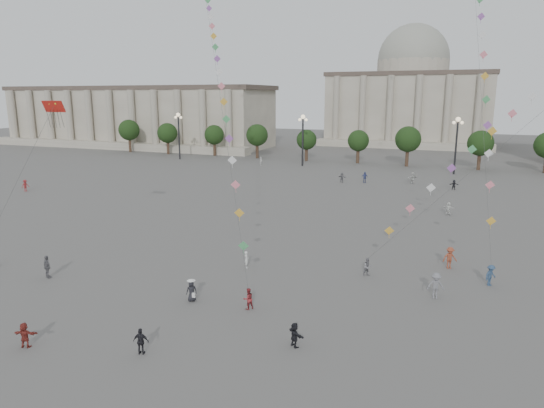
% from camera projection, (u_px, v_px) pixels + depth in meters
% --- Properties ---
extents(ground, '(360.00, 360.00, 0.00)m').
position_uv_depth(ground, '(192.00, 311.00, 33.16)').
color(ground, '#53514E').
rests_on(ground, ground).
extents(hall_west, '(84.00, 26.22, 17.20)m').
position_uv_depth(hall_west, '(135.00, 117.00, 143.48)').
color(hall_west, '#9F9685').
rests_on(hall_west, ground).
extents(hall_central, '(48.30, 34.30, 35.50)m').
position_uv_depth(hall_central, '(410.00, 96.00, 147.27)').
color(hall_central, '#9F9685').
rests_on(hall_central, ground).
extents(tree_row, '(137.12, 5.12, 8.00)m').
position_uv_depth(tree_row, '(382.00, 139.00, 102.74)').
color(tree_row, '#3B2A1D').
rests_on(tree_row, ground).
extents(lamp_post_far_west, '(2.00, 0.90, 10.65)m').
position_uv_depth(lamp_post_far_west, '(179.00, 127.00, 111.24)').
color(lamp_post_far_west, '#262628').
rests_on(lamp_post_far_west, ground).
extents(lamp_post_mid_west, '(2.00, 0.90, 10.65)m').
position_uv_depth(lamp_post_mid_west, '(303.00, 131.00, 100.45)').
color(lamp_post_mid_west, '#262628').
rests_on(lamp_post_mid_west, ground).
extents(lamp_post_mid_east, '(2.00, 0.90, 10.65)m').
position_uv_depth(lamp_post_mid_east, '(457.00, 135.00, 89.65)').
color(lamp_post_mid_east, '#262628').
rests_on(lamp_post_mid_east, ground).
extents(person_crowd_0, '(1.20, 0.93, 1.89)m').
position_uv_depth(person_crowd_0, '(365.00, 177.00, 81.89)').
color(person_crowd_0, '#394481').
rests_on(person_crowd_0, ground).
extents(person_crowd_2, '(0.97, 1.33, 1.84)m').
position_uv_depth(person_crowd_2, '(25.00, 186.00, 74.58)').
color(person_crowd_2, maroon).
rests_on(person_crowd_2, ground).
extents(person_crowd_3, '(1.37, 1.19, 1.49)m').
position_uv_depth(person_crowd_3, '(295.00, 335.00, 28.36)').
color(person_crowd_3, black).
rests_on(person_crowd_3, ground).
extents(person_crowd_4, '(1.69, 1.65, 1.93)m').
position_uv_depth(person_crowd_4, '(413.00, 178.00, 81.32)').
color(person_crowd_4, beige).
rests_on(person_crowd_4, ground).
extents(person_crowd_6, '(1.40, 1.03, 1.94)m').
position_uv_depth(person_crowd_6, '(436.00, 286.00, 35.12)').
color(person_crowd_6, slate).
rests_on(person_crowd_6, ground).
extents(person_crowd_7, '(1.52, 0.51, 1.63)m').
position_uv_depth(person_crowd_7, '(448.00, 208.00, 59.86)').
color(person_crowd_7, white).
rests_on(person_crowd_7, ground).
extents(person_crowd_8, '(1.42, 1.18, 1.90)m').
position_uv_depth(person_crowd_8, '(450.00, 258.00, 41.20)').
color(person_crowd_8, brown).
rests_on(person_crowd_8, ground).
extents(person_crowd_9, '(1.49, 0.75, 1.54)m').
position_uv_depth(person_crowd_9, '(454.00, 185.00, 75.98)').
color(person_crowd_9, black).
rests_on(person_crowd_9, ground).
extents(person_crowd_10, '(0.56, 0.74, 1.83)m').
position_uv_depth(person_crowd_10, '(261.00, 161.00, 102.45)').
color(person_crowd_10, silver).
rests_on(person_crowd_10, ground).
extents(person_crowd_12, '(1.60, 0.92, 1.64)m').
position_uv_depth(person_crowd_12, '(342.00, 178.00, 82.45)').
color(person_crowd_12, slate).
rests_on(person_crowd_12, ground).
extents(person_crowd_13, '(0.58, 0.64, 1.48)m').
position_uv_depth(person_crowd_13, '(247.00, 259.00, 41.43)').
color(person_crowd_13, silver).
rests_on(person_crowd_13, ground).
extents(tourist_2, '(1.49, 0.85, 1.53)m').
position_uv_depth(tourist_2, '(25.00, 335.00, 28.28)').
color(tourist_2, maroon).
rests_on(tourist_2, ground).
extents(tourist_3, '(1.20, 0.86, 1.89)m').
position_uv_depth(tourist_3, '(47.00, 267.00, 39.05)').
color(tourist_3, slate).
rests_on(tourist_3, ground).
extents(tourist_4, '(0.98, 0.60, 1.56)m').
position_uv_depth(tourist_4, '(141.00, 341.00, 27.53)').
color(tourist_4, black).
rests_on(tourist_4, ground).
extents(kite_flyer_0, '(0.91, 0.93, 1.52)m').
position_uv_depth(kite_flyer_0, '(248.00, 299.00, 33.38)').
color(kite_flyer_0, maroon).
rests_on(kite_flyer_0, ground).
extents(kite_flyer_1, '(1.16, 1.24, 1.68)m').
position_uv_depth(kite_flyer_1, '(491.00, 275.00, 37.50)').
color(kite_flyer_1, navy).
rests_on(kite_flyer_1, ground).
extents(kite_flyer_2, '(0.92, 0.89, 1.49)m').
position_uv_depth(kite_flyer_2, '(368.00, 267.00, 39.61)').
color(kite_flyer_2, slate).
rests_on(kite_flyer_2, ground).
extents(hat_person, '(0.90, 0.87, 1.69)m').
position_uv_depth(hat_person, '(192.00, 290.00, 34.64)').
color(hat_person, black).
rests_on(hat_person, ground).
extents(dragon_kite, '(2.23, 4.24, 14.30)m').
position_uv_depth(dragon_kite, '(54.00, 115.00, 43.65)').
color(dragon_kite, '#B51B13').
rests_on(dragon_kite, ground).
extents(kite_train_west, '(29.83, 46.35, 67.50)m').
position_uv_depth(kite_train_west, '(212.00, 32.00, 57.02)').
color(kite_train_west, '#3F3F3F').
rests_on(kite_train_west, ground).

